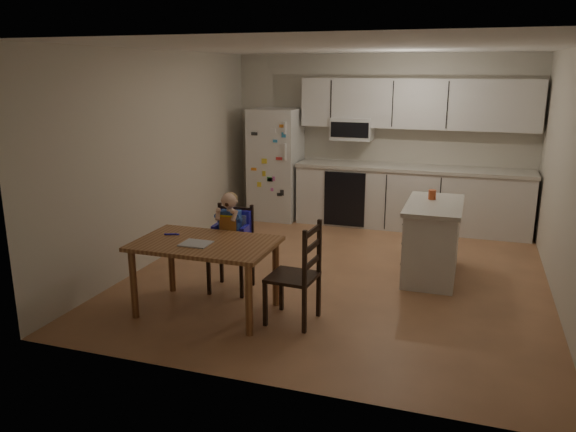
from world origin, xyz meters
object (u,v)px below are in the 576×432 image
(dining_table, at_px, (205,251))
(chair_booster, at_px, (232,231))
(refrigerator, at_px, (276,164))
(chair_side, at_px, (302,268))
(red_cup, at_px, (432,195))
(kitchen_island, at_px, (432,240))

(dining_table, bearing_deg, chair_booster, 90.26)
(refrigerator, height_order, dining_table, refrigerator)
(refrigerator, bearing_deg, chair_side, -66.82)
(dining_table, height_order, chair_side, chair_side)
(red_cup, relative_size, chair_side, 0.11)
(chair_side, bearing_deg, chair_booster, -117.19)
(red_cup, distance_m, chair_booster, 2.32)
(kitchen_island, bearing_deg, red_cup, 103.10)
(red_cup, relative_size, chair_booster, 0.10)
(kitchen_island, relative_size, dining_table, 0.87)
(kitchen_island, height_order, dining_table, kitchen_island)
(refrigerator, bearing_deg, dining_table, -80.95)
(kitchen_island, distance_m, dining_table, 2.59)
(refrigerator, xyz_separation_m, chair_side, (1.52, -3.54, -0.31))
(red_cup, xyz_separation_m, dining_table, (-1.92, -1.87, -0.29))
(red_cup, distance_m, chair_side, 2.10)
(red_cup, bearing_deg, chair_side, -118.20)
(chair_booster, bearing_deg, chair_side, -34.63)
(refrigerator, distance_m, chair_side, 3.87)
(chair_side, bearing_deg, kitchen_island, 151.63)
(refrigerator, relative_size, red_cup, 15.88)
(kitchen_island, bearing_deg, dining_table, -139.71)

